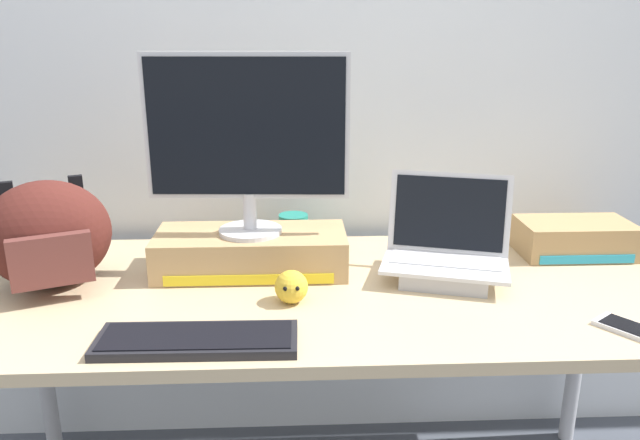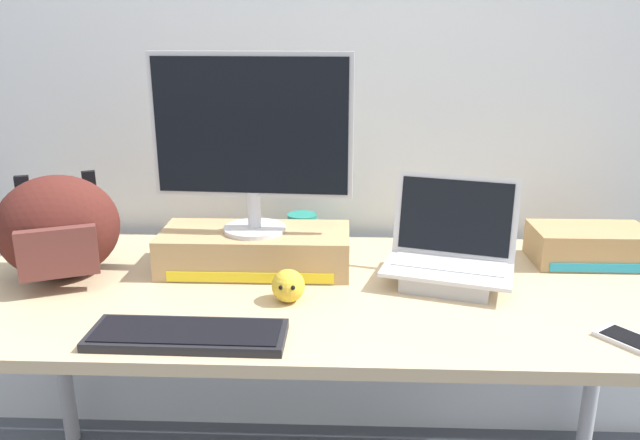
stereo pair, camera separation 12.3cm
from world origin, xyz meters
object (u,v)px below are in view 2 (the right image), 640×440
at_px(cell_phone, 630,341).
at_px(toner_box_cyan, 589,245).
at_px(desktop_monitor, 252,136).
at_px(external_keyboard, 188,335).
at_px(coffee_mug, 303,230).
at_px(messenger_backpack, 59,228).
at_px(toner_box_yellow, 255,250).
at_px(open_laptop, 449,263).
at_px(plush_toy, 288,286).

bearing_deg(cell_phone, toner_box_cyan, 42.34).
distance_m(desktop_monitor, external_keyboard, 0.55).
bearing_deg(coffee_mug, toner_box_cyan, -7.40).
relative_size(messenger_backpack, cell_phone, 2.47).
xyz_separation_m(toner_box_yellow, open_laptop, (0.52, -0.07, -0.00)).
distance_m(messenger_backpack, toner_box_cyan, 1.46).
bearing_deg(toner_box_yellow, desktop_monitor, -94.23).
bearing_deg(desktop_monitor, toner_box_yellow, 88.89).
xyz_separation_m(desktop_monitor, external_keyboard, (-0.09, -0.41, -0.36)).
xyz_separation_m(external_keyboard, plush_toy, (0.20, 0.20, 0.03)).
height_order(toner_box_yellow, messenger_backpack, messenger_backpack).
distance_m(toner_box_yellow, desktop_monitor, 0.32).
relative_size(toner_box_yellow, open_laptop, 1.38).
height_order(messenger_backpack, cell_phone, messenger_backpack).
distance_m(toner_box_yellow, cell_phone, 0.94).
height_order(desktop_monitor, coffee_mug, desktop_monitor).
distance_m(external_keyboard, plush_toy, 0.28).
relative_size(desktop_monitor, toner_box_cyan, 1.66).
relative_size(messenger_backpack, coffee_mug, 2.85).
height_order(external_keyboard, messenger_backpack, messenger_backpack).
distance_m(desktop_monitor, toner_box_cyan, 1.00).
bearing_deg(cell_phone, coffee_mug, 104.19).
relative_size(toner_box_yellow, external_keyboard, 1.22).
relative_size(open_laptop, coffee_mug, 2.86).
bearing_deg(cell_phone, messenger_backpack, 129.83).
bearing_deg(coffee_mug, desktop_monitor, -121.61).
distance_m(toner_box_yellow, plush_toy, 0.24).
bearing_deg(external_keyboard, open_laptop, 30.09).
distance_m(external_keyboard, messenger_backpack, 0.55).
xyz_separation_m(coffee_mug, plush_toy, (-0.01, -0.41, -0.01)).
bearing_deg(messenger_backpack, coffee_mug, 1.31).
bearing_deg(cell_phone, plush_toy, 129.14).
bearing_deg(external_keyboard, cell_phone, 2.14).
relative_size(desktop_monitor, plush_toy, 6.51).
xyz_separation_m(open_laptop, toner_box_cyan, (0.42, 0.16, -0.00)).
bearing_deg(plush_toy, open_laptop, 18.69).
bearing_deg(messenger_backpack, cell_phone, -35.28).
bearing_deg(coffee_mug, toner_box_yellow, -121.75).
distance_m(cell_phone, plush_toy, 0.77).
distance_m(toner_box_yellow, external_keyboard, 0.43).
bearing_deg(desktop_monitor, open_laptop, -4.86).
bearing_deg(open_laptop, plush_toy, -144.96).
bearing_deg(plush_toy, desktop_monitor, 117.34).
relative_size(plush_toy, toner_box_cyan, 0.25).
bearing_deg(open_laptop, toner_box_yellow, -171.76).
xyz_separation_m(toner_box_yellow, external_keyboard, (-0.09, -0.41, -0.04)).
distance_m(open_laptop, coffee_mug, 0.48).
distance_m(coffee_mug, toner_box_cyan, 0.83).
bearing_deg(desktop_monitor, coffee_mug, 61.51).
distance_m(external_keyboard, cell_phone, 0.94).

